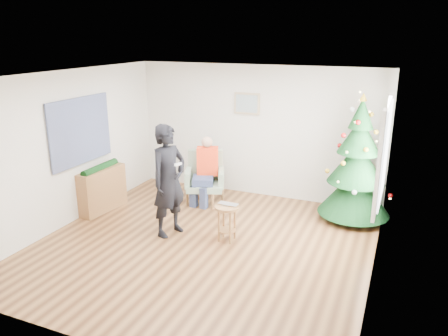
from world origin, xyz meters
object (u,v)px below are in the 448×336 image
at_px(christmas_tree, 357,165).
at_px(standing_man, 169,181).
at_px(stool, 227,223).
at_px(armchair, 205,184).
at_px(console, 102,190).

bearing_deg(christmas_tree, standing_man, -146.76).
bearing_deg(stool, standing_man, -172.51).
bearing_deg(christmas_tree, armchair, -174.94).
bearing_deg(console, stool, 0.52).
relative_size(armchair, console, 0.99).
xyz_separation_m(armchair, console, (-1.57, -1.14, 0.04)).
bearing_deg(armchair, stool, -74.99).
height_order(christmas_tree, stool, christmas_tree).
xyz_separation_m(stool, console, (-2.61, 0.25, 0.10)).
relative_size(stool, standing_man, 0.32).
bearing_deg(christmas_tree, console, -162.29).
xyz_separation_m(stool, armchair, (-1.04, 1.39, 0.06)).
height_order(armchair, standing_man, standing_man).
relative_size(christmas_tree, armchair, 2.27).
distance_m(christmas_tree, console, 4.60).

